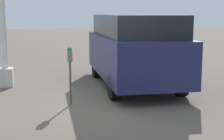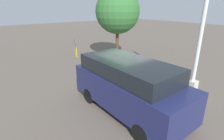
% 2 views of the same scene
% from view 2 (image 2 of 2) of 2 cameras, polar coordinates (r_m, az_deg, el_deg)
% --- Properties ---
extents(ground_plane, '(80.00, 80.00, 0.00)m').
position_cam_2_polar(ground_plane, '(9.41, 4.84, -5.50)').
color(ground_plane, '#60564C').
extents(parking_meter_near, '(0.20, 0.11, 1.39)m').
position_cam_2_polar(parking_meter_near, '(9.48, 6.90, 1.33)').
color(parking_meter_near, '#4C4C4C').
rests_on(parking_meter_near, ground).
extents(parking_meter_far, '(0.20, 0.11, 1.56)m').
position_cam_2_polar(parking_meter_far, '(14.83, -11.89, 8.36)').
color(parking_meter_far, '#4C4C4C').
rests_on(parking_meter_far, ground).
extents(lamp_post, '(0.44, 0.44, 6.36)m').
position_cam_2_polar(lamp_post, '(9.16, 26.50, 7.27)').
color(lamp_post, beige).
rests_on(lamp_post, ground).
extents(parked_van, '(5.02, 2.06, 2.13)m').
position_cam_2_polar(parked_van, '(6.91, 5.50, -4.86)').
color(parked_van, navy).
rests_on(parked_van, ground).
extents(street_tree, '(3.27, 3.27, 5.33)m').
position_cam_2_polar(street_tree, '(13.59, 1.81, 18.51)').
color(street_tree, '#513823').
rests_on(street_tree, ground).
extents(fire_hydrant, '(0.18, 0.18, 0.83)m').
position_cam_2_polar(fire_hydrant, '(15.10, -11.63, 5.72)').
color(fire_hydrant, gold).
rests_on(fire_hydrant, ground).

